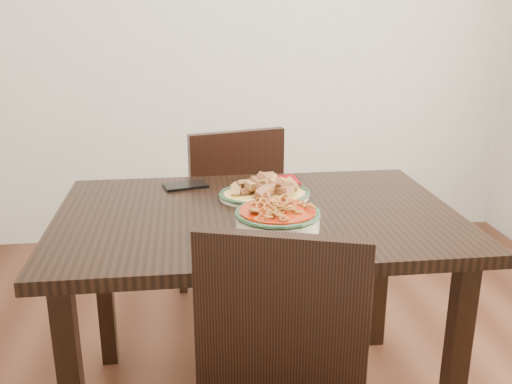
{
  "coord_description": "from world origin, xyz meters",
  "views": [
    {
      "loc": [
        -0.25,
        -1.64,
        1.38
      ],
      "look_at": [
        -0.03,
        0.11,
        0.81
      ],
      "focal_mm": 40.0,
      "sensor_mm": 36.0,
      "label": 1
    }
  ],
  "objects": [
    {
      "name": "dining_table",
      "position": [
        -0.03,
        0.09,
        0.66
      ],
      "size": [
        1.29,
        0.86,
        0.75
      ],
      "color": "black",
      "rests_on": "ground"
    },
    {
      "name": "smartphone",
      "position": [
        -0.26,
        0.38,
        0.76
      ],
      "size": [
        0.17,
        0.12,
        0.01
      ],
      "primitive_type": "cube",
      "rotation": [
        0.0,
        0.0,
        0.25
      ],
      "color": "black",
      "rests_on": "dining_table"
    },
    {
      "name": "chair_far",
      "position": [
        -0.06,
        0.8,
        0.5
      ],
      "size": [
        0.51,
        0.51,
        0.89
      ],
      "rotation": [
        0.0,
        0.0,
        3.39
      ],
      "color": "black",
      "rests_on": "ground"
    },
    {
      "name": "napkin",
      "position": [
        0.1,
        0.4,
        0.76
      ],
      "size": [
        0.14,
        0.12,
        0.01
      ],
      "primitive_type": "cube",
      "rotation": [
        0.0,
        0.0,
        0.06
      ],
      "color": "maroon",
      "rests_on": "dining_table"
    },
    {
      "name": "noodle_bowl",
      "position": [
        0.01,
        -0.09,
        0.79
      ],
      "size": [
        0.26,
        0.26,
        0.08
      ],
      "color": "beige",
      "rests_on": "dining_table"
    },
    {
      "name": "wall_back",
      "position": [
        0.0,
        1.75,
        1.3
      ],
      "size": [
        3.5,
        0.1,
        2.6
      ],
      "primitive_type": "cube",
      "color": "beige",
      "rests_on": "ground"
    },
    {
      "name": "fish_plate",
      "position": [
        0.02,
        0.22,
        0.79
      ],
      "size": [
        0.31,
        0.25,
        0.11
      ],
      "color": "#EEE3C9",
      "rests_on": "dining_table"
    }
  ]
}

